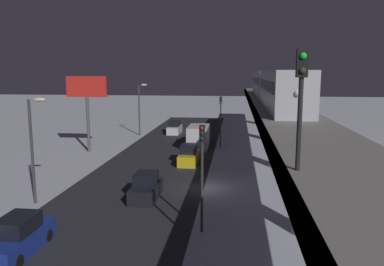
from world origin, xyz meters
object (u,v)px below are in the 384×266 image
object	(u,v)px
sedan_black_2	(146,188)
box_truck	(199,136)
sedan_blue	(19,238)
sedan_yellow	(189,156)
rail_signal	(301,89)
commercial_billboard	(87,94)
subway_train	(272,85)
sedan_white	(175,128)
traffic_light_mid	(221,114)
traffic_light_near	(202,163)

from	to	relation	value
sedan_black_2	box_truck	distance (m)	20.37
box_truck	sedan_blue	bearing A→B (deg)	77.39
sedan_blue	sedan_yellow	size ratio (longest dim) A/B	1.07
sedan_yellow	sedan_black_2	distance (m)	11.53
sedan_black_2	box_truck	world-z (taller)	box_truck
rail_signal	commercial_billboard	bearing A→B (deg)	-56.97
subway_train	sedan_black_2	size ratio (longest dim) A/B	8.96
sedan_black_2	rail_signal	bearing A→B (deg)	-58.25
box_truck	sedan_yellow	bearing A→B (deg)	88.71
box_truck	subway_train	bearing A→B (deg)	162.34
sedan_blue	sedan_yellow	xyz separation A→B (m)	(-6.40, -20.62, 0.01)
sedan_yellow	sedan_white	bearing A→B (deg)	103.57
sedan_white	commercial_billboard	bearing A→B (deg)	61.73
rail_signal	sedan_white	xyz separation A→B (m)	(11.49, -44.49, -8.04)
box_truck	commercial_billboard	world-z (taller)	commercial_billboard
subway_train	rail_signal	xyz separation A→B (m)	(1.96, 31.56, 0.95)
sedan_white	traffic_light_mid	distance (m)	13.41
sedan_white	box_truck	world-z (taller)	box_truck
box_truck	traffic_light_mid	distance (m)	3.95
subway_train	rail_signal	world-z (taller)	rail_signal
sedan_white	sedan_yellow	bearing A→B (deg)	103.57
sedan_yellow	commercial_billboard	distance (m)	14.55
sedan_black_2	traffic_light_mid	bearing A→B (deg)	76.69
sedan_yellow	box_truck	xyz separation A→B (m)	(-0.20, -8.88, 0.55)
sedan_yellow	traffic_light_near	distance (m)	17.54
sedan_black_2	traffic_light_near	xyz separation A→B (m)	(-4.70, 5.57, 3.40)
sedan_blue	sedan_yellow	distance (m)	21.59
sedan_blue	sedan_yellow	bearing A→B (deg)	-107.25
sedan_white	traffic_light_near	size ratio (longest dim) A/B	0.70
traffic_light_mid	commercial_billboard	xyz separation A→B (m)	(15.39, 4.10, 2.63)
commercial_billboard	sedan_white	bearing A→B (deg)	-118.27
sedan_blue	commercial_billboard	world-z (taller)	commercial_billboard
subway_train	rail_signal	size ratio (longest dim) A/B	9.22
sedan_black_2	sedan_yellow	bearing A→B (deg)	81.02
traffic_light_near	sedan_white	bearing A→B (deg)	-78.24
sedan_white	traffic_light_near	world-z (taller)	traffic_light_near
sedan_black_2	sedan_white	bearing A→B (deg)	95.25
commercial_billboard	traffic_light_mid	bearing A→B (deg)	-165.09
sedan_blue	commercial_billboard	size ratio (longest dim) A/B	0.54
sedan_yellow	subway_train	bearing A→B (deg)	34.73
rail_signal	sedan_black_2	bearing A→B (deg)	-58.25
box_truck	commercial_billboard	size ratio (longest dim) A/B	0.83
subway_train	sedan_white	world-z (taller)	subway_train
subway_train	traffic_light_mid	bearing A→B (deg)	-21.59
traffic_light_mid	commercial_billboard	distance (m)	16.15
sedan_white	commercial_billboard	size ratio (longest dim) A/B	0.50
sedan_white	subway_train	bearing A→B (deg)	136.11
subway_train	commercial_billboard	xyz separation A→B (m)	(21.34, 1.75, -1.06)
subway_train	sedan_black_2	world-z (taller)	subway_train
sedan_blue	sedan_white	distance (m)	39.72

